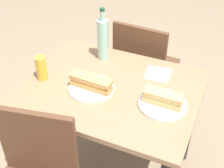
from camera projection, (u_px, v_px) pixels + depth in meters
name	position (u px, v px, depth m)	size (l,w,h in m)	color
dining_table	(112.00, 105.00, 1.80)	(0.96, 0.75, 0.73)	#997251
chair_far	(143.00, 68.00, 2.28)	(0.42, 0.42, 0.88)	brown
plate_near	(162.00, 104.00, 1.59)	(0.25, 0.25, 0.01)	white
baguette_sandwich_near	(163.00, 98.00, 1.57)	(0.20, 0.07, 0.07)	tan
knife_near	(164.00, 96.00, 1.63)	(0.18, 0.04, 0.01)	silver
plate_far	(92.00, 88.00, 1.70)	(0.25, 0.25, 0.01)	silver
baguette_sandwich_far	(91.00, 82.00, 1.67)	(0.24, 0.08, 0.07)	tan
knife_far	(94.00, 81.00, 1.73)	(0.18, 0.05, 0.01)	silver
water_bottle	(103.00, 39.00, 1.88)	(0.07, 0.07, 0.33)	#99C6B7
beer_glass	(41.00, 68.00, 1.74)	(0.06, 0.06, 0.14)	gold
paper_napkin	(158.00, 74.00, 1.82)	(0.14, 0.14, 0.00)	white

